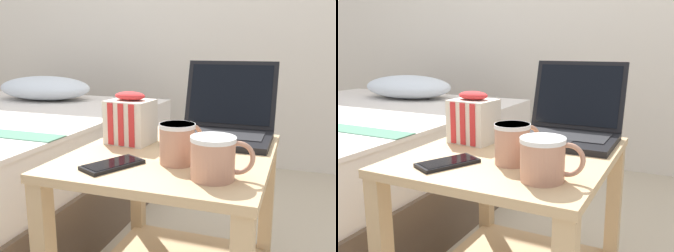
{
  "view_description": "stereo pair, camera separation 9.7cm",
  "coord_description": "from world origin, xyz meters",
  "views": [
    {
      "loc": [
        0.32,
        -0.94,
        0.82
      ],
      "look_at": [
        0.0,
        -0.04,
        0.61
      ],
      "focal_mm": 40.0,
      "sensor_mm": 36.0,
      "label": 1
    },
    {
      "loc": [
        0.41,
        -0.9,
        0.82
      ],
      "look_at": [
        0.0,
        -0.04,
        0.61
      ],
      "focal_mm": 40.0,
      "sensor_mm": 36.0,
      "label": 2
    }
  ],
  "objects": [
    {
      "name": "cell_phone",
      "position": [
        -0.09,
        -0.18,
        0.54
      ],
      "size": [
        0.13,
        0.16,
        0.01
      ],
      "color": "black",
      "rests_on": "bedside_table"
    },
    {
      "name": "mug_front_right",
      "position": [
        0.15,
        -0.18,
        0.58
      ],
      "size": [
        0.14,
        0.1,
        0.09
      ],
      "color": "tan",
      "rests_on": "bedside_table"
    },
    {
      "name": "snack_bag",
      "position": [
        -0.15,
        0.04,
        0.6
      ],
      "size": [
        0.14,
        0.12,
        0.15
      ],
      "color": "silver",
      "rests_on": "bedside_table"
    },
    {
      "name": "laptop",
      "position": [
        0.1,
        0.2,
        0.58
      ],
      "size": [
        0.3,
        0.3,
        0.24
      ],
      "color": "black",
      "rests_on": "bedside_table"
    },
    {
      "name": "mug_front_left",
      "position": [
        0.05,
        -0.1,
        0.59
      ],
      "size": [
        0.09,
        0.12,
        0.1
      ],
      "color": "tan",
      "rests_on": "bedside_table"
    },
    {
      "name": "bedside_table",
      "position": [
        0.0,
        0.0,
        0.34
      ],
      "size": [
        0.53,
        0.6,
        0.53
      ],
      "color": "tan",
      "rests_on": "ground_plane"
    }
  ]
}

